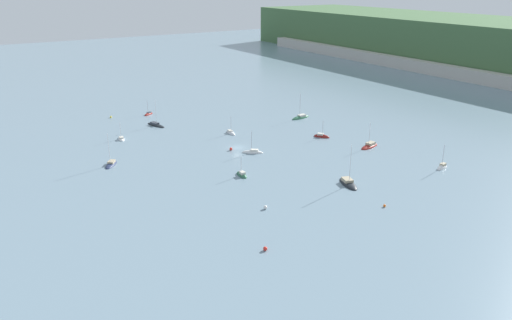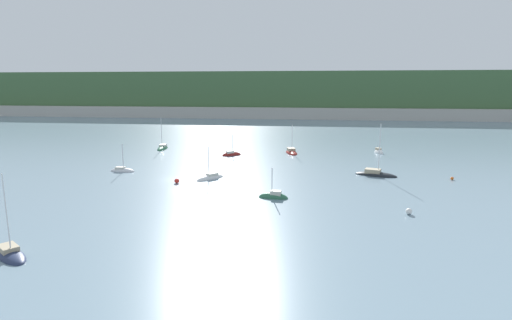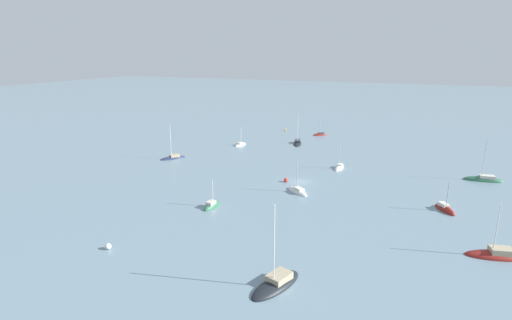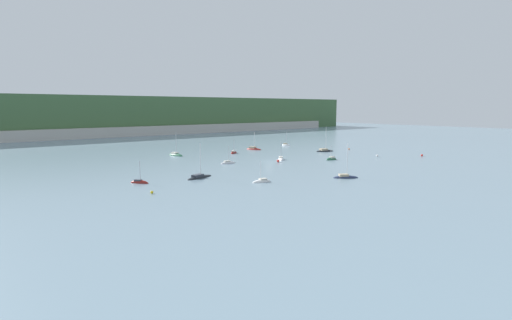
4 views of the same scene
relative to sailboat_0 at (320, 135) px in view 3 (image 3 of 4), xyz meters
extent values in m
plane|color=slate|center=(50.04, 8.57, -0.07)|extent=(600.00, 600.00, 0.00)
ellipsoid|color=maroon|center=(0.01, -0.02, -0.07)|extent=(3.93, 4.73, 1.51)
cube|color=#333842|center=(-0.21, 0.29, 0.57)|extent=(1.82, 1.99, 0.46)
cylinder|color=#B2B2B7|center=(0.15, -0.21, 2.87)|extent=(0.14, 0.14, 5.06)
ellipsoid|color=silver|center=(36.64, 14.02, -0.07)|extent=(5.52, 1.88, 1.53)
cube|color=beige|center=(36.21, 14.04, 0.62)|extent=(2.01, 1.22, 0.55)
cylinder|color=silver|center=(36.91, 14.00, 3.05)|extent=(0.14, 0.14, 5.40)
ellipsoid|color=#2D6647|center=(69.94, -1.66, -0.07)|extent=(4.86, 1.99, 1.79)
cube|color=beige|center=(70.32, -1.68, 0.79)|extent=(1.79, 1.27, 0.74)
cylinder|color=silver|center=(69.70, -1.64, 2.65)|extent=(0.14, 0.14, 4.46)
ellipsoid|color=white|center=(23.81, -17.94, -0.07)|extent=(5.24, 2.60, 1.32)
cube|color=beige|center=(24.20, -18.01, 0.56)|extent=(1.99, 1.53, 0.53)
cylinder|color=silver|center=(23.56, -17.90, 2.76)|extent=(0.14, 0.14, 4.93)
ellipsoid|color=black|center=(88.75, 17.42, -0.07)|extent=(8.68, 5.27, 1.48)
cube|color=tan|center=(88.13, 17.62, 0.78)|extent=(3.43, 2.84, 0.88)
cylinder|color=silver|center=(89.14, 17.30, 5.31)|extent=(0.14, 0.14, 9.95)
ellipsoid|color=black|center=(15.15, -3.08, -0.07)|extent=(9.16, 4.64, 1.15)
cube|color=#333842|center=(14.47, -3.28, 0.59)|extent=(3.51, 2.44, 0.70)
cylinder|color=silver|center=(15.58, -2.96, 4.61)|extent=(0.14, 0.14, 8.73)
ellipsoid|color=#232D4C|center=(44.55, -27.52, -0.07)|extent=(6.75, 5.67, 1.25)
cube|color=tan|center=(44.11, -27.22, 0.61)|extent=(2.87, 2.66, 0.67)
cylinder|color=silver|center=(44.83, -27.72, 4.60)|extent=(0.14, 0.14, 8.64)
ellipsoid|color=maroon|center=(55.45, 36.33, -0.07)|extent=(5.20, 4.14, 1.93)
cube|color=silver|center=(55.10, 36.10, 0.81)|extent=(2.16, 1.94, 0.70)
cylinder|color=#B2B2B7|center=(55.67, 36.47, 2.91)|extent=(0.14, 0.14, 4.91)
ellipsoid|color=maroon|center=(70.60, 42.15, -0.07)|extent=(4.46, 8.20, 1.56)
cube|color=tan|center=(70.44, 42.76, 0.81)|extent=(2.47, 3.17, 0.90)
cylinder|color=silver|center=(70.69, 41.78, 3.91)|extent=(0.14, 0.14, 7.10)
ellipsoid|color=white|center=(56.57, 9.95, -0.07)|extent=(5.19, 5.87, 1.61)
cube|color=silver|center=(56.88, 10.33, 0.70)|extent=(2.32, 2.48, 0.65)
cylinder|color=#B2B2B7|center=(56.38, 9.71, 3.35)|extent=(0.14, 0.14, 5.97)
ellipsoid|color=#2D6647|center=(33.82, 44.32, -0.07)|extent=(3.35, 8.27, 1.86)
cube|color=beige|center=(33.74, 44.96, 0.81)|extent=(1.99, 3.08, 0.73)
cylinder|color=silver|center=(33.87, 43.92, 4.70)|extent=(0.14, 0.14, 8.53)
sphere|color=red|center=(51.34, 5.75, 0.37)|extent=(0.89, 0.89, 0.89)
sphere|color=yellow|center=(-2.92, -13.12, 0.25)|extent=(0.64, 0.64, 0.64)
sphere|color=white|center=(89.48, -7.23, 0.36)|extent=(0.86, 0.86, 0.86)
camera|label=1|loc=(171.53, -61.41, 47.47)|focal=35.00mm
camera|label=2|loc=(75.71, -63.09, 17.60)|focal=28.00mm
camera|label=3|loc=(127.76, 31.63, 26.48)|focal=28.00mm
camera|label=4|loc=(-39.11, -91.65, 18.26)|focal=28.00mm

